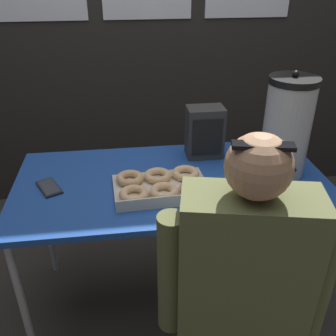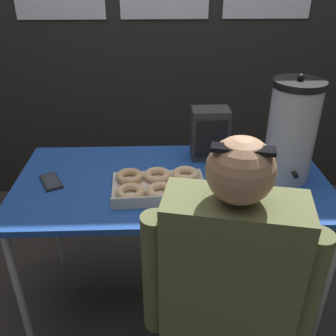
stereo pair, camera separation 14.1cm
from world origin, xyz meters
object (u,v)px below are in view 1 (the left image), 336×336
at_px(donut_box, 161,185).
at_px(coffee_urn, 287,127).
at_px(person_seated, 240,305).
at_px(space_heater, 205,132).
at_px(cell_phone, 49,188).

bearing_deg(donut_box, coffee_urn, 6.56).
bearing_deg(donut_box, person_seated, -69.12).
bearing_deg(coffee_urn, space_heater, 147.38).
bearing_deg(cell_phone, donut_box, -35.44).
xyz_separation_m(coffee_urn, cell_phone, (-1.06, -0.02, -0.22)).
distance_m(donut_box, space_heater, 0.41).
bearing_deg(space_heater, coffee_urn, -32.62).
distance_m(coffee_urn, space_heater, 0.39).
relative_size(space_heater, person_seated, 0.21).
relative_size(donut_box, coffee_urn, 0.90).
height_order(coffee_urn, cell_phone, coffee_urn).
bearing_deg(person_seated, space_heater, -80.36).
height_order(donut_box, person_seated, person_seated).
relative_size(cell_phone, person_seated, 0.14).
bearing_deg(cell_phone, person_seated, -65.67).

